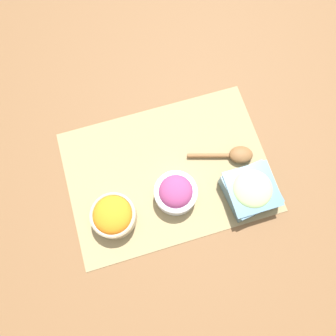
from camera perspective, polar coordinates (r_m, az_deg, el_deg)
The scene contains 6 objects.
ground_plane at distance 0.90m, azimuth 0.00°, elevation -0.62°, with size 3.00×3.00×0.00m, color brown.
placemat at distance 0.90m, azimuth 0.00°, elevation -0.59°, with size 0.55×0.39×0.00m.
carrot_bowl at distance 0.85m, azimuth -9.51°, elevation -8.15°, with size 0.11×0.11×0.07m.
onion_bowl at distance 0.85m, azimuth 1.45°, elevation -4.24°, with size 0.11×0.11×0.07m.
cucumber_bowl at distance 0.87m, azimuth 14.26°, elevation -3.77°, with size 0.14×0.14×0.07m.
wooden_spoon at distance 0.92m, azimuth 11.68°, elevation 2.25°, with size 0.18×0.08×0.03m.
Camera 1 is at (0.07, 0.24, 0.86)m, focal length 35.00 mm.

